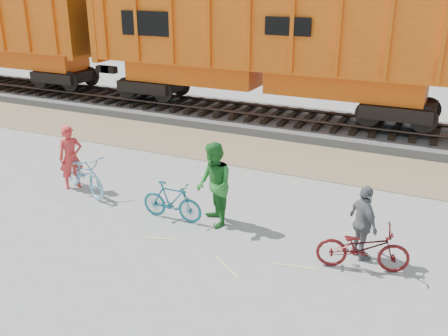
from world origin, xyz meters
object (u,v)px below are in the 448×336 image
(bicycle_teal, at_px, (172,201))
(person_man, at_px, (214,185))
(bicycle_blue, at_px, (84,173))
(person_solo, at_px, (71,157))
(bicycle_maroon, at_px, (363,248))
(hopper_car_center, at_px, (265,45))
(person_woman, at_px, (363,223))

(bicycle_teal, xyz_separation_m, person_man, (1.00, 0.20, 0.51))
(bicycle_blue, bearing_deg, bicycle_teal, -74.09)
(bicycle_blue, height_order, person_solo, person_solo)
(bicycle_blue, relative_size, bicycle_maroon, 1.14)
(person_solo, bearing_deg, person_man, -54.63)
(person_solo, bearing_deg, bicycle_blue, -62.11)
(hopper_car_center, relative_size, person_woman, 8.92)
(hopper_car_center, bearing_deg, bicycle_maroon, -58.21)
(bicycle_maroon, relative_size, person_woman, 1.12)
(hopper_car_center, height_order, person_woman, hopper_car_center)
(bicycle_blue, bearing_deg, hopper_car_center, 12.18)
(bicycle_blue, bearing_deg, person_woman, -68.37)
(person_solo, distance_m, person_woman, 7.77)
(person_man, xyz_separation_m, person_woman, (3.34, -0.06, -0.19))
(hopper_car_center, relative_size, bicycle_blue, 6.95)
(bicycle_blue, height_order, bicycle_maroon, bicycle_blue)
(bicycle_blue, distance_m, person_man, 3.95)
(bicycle_teal, distance_m, person_solo, 3.48)
(bicycle_blue, xyz_separation_m, person_woman, (7.26, -0.25, 0.26))
(bicycle_teal, relative_size, person_woman, 0.98)
(bicycle_maroon, xyz_separation_m, person_solo, (-7.86, 0.75, 0.40))
(bicycle_teal, height_order, person_woman, person_woman)
(bicycle_blue, bearing_deg, person_man, -69.23)
(bicycle_blue, height_order, person_man, person_man)
(bicycle_teal, relative_size, person_solo, 0.90)
(person_man, bearing_deg, person_solo, -136.33)
(person_man, bearing_deg, bicycle_teal, -121.19)
(person_solo, height_order, person_woman, person_solo)
(bicycle_maroon, height_order, person_solo, person_solo)
(bicycle_maroon, height_order, person_woman, person_woman)
(hopper_car_center, bearing_deg, person_man, -75.69)
(bicycle_maroon, relative_size, person_solo, 1.03)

